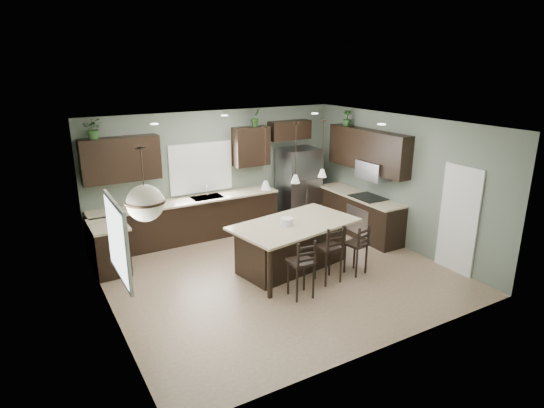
{
  "coord_description": "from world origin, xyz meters",
  "views": [
    {
      "loc": [
        -4.0,
        -6.7,
        3.82
      ],
      "look_at": [
        0.1,
        0.4,
        1.25
      ],
      "focal_mm": 30.0,
      "sensor_mm": 36.0,
      "label": 1
    }
  ],
  "objects_px": {
    "bar_stool_center": "(328,253)",
    "plant_back_left": "(94,128)",
    "serving_dish": "(287,222)",
    "bar_stool_right": "(356,249)",
    "kitchen_island": "(294,246)",
    "bar_stool_left": "(301,268)",
    "refrigerator": "(299,186)"
  },
  "relations": [
    {
      "from": "serving_dish",
      "to": "bar_stool_left",
      "type": "height_order",
      "value": "serving_dish"
    },
    {
      "from": "bar_stool_center",
      "to": "bar_stool_right",
      "type": "bearing_deg",
      "value": 0.36
    },
    {
      "from": "serving_dish",
      "to": "bar_stool_left",
      "type": "distance_m",
      "value": 1.12
    },
    {
      "from": "bar_stool_left",
      "to": "serving_dish",
      "type": "bearing_deg",
      "value": 76.31
    },
    {
      "from": "serving_dish",
      "to": "plant_back_left",
      "type": "bearing_deg",
      "value": 137.8
    },
    {
      "from": "serving_dish",
      "to": "plant_back_left",
      "type": "distance_m",
      "value": 4.1
    },
    {
      "from": "bar_stool_left",
      "to": "bar_stool_right",
      "type": "xyz_separation_m",
      "value": [
        1.39,
        0.23,
        -0.04
      ]
    },
    {
      "from": "bar_stool_center",
      "to": "plant_back_left",
      "type": "relative_size",
      "value": 2.68
    },
    {
      "from": "bar_stool_center",
      "to": "bar_stool_right",
      "type": "relative_size",
      "value": 1.13
    },
    {
      "from": "bar_stool_center",
      "to": "plant_back_left",
      "type": "bearing_deg",
      "value": 134.41
    },
    {
      "from": "kitchen_island",
      "to": "bar_stool_center",
      "type": "height_order",
      "value": "bar_stool_center"
    },
    {
      "from": "serving_dish",
      "to": "bar_stool_right",
      "type": "relative_size",
      "value": 0.25
    },
    {
      "from": "serving_dish",
      "to": "bar_stool_right",
      "type": "height_order",
      "value": "serving_dish"
    },
    {
      "from": "bar_stool_center",
      "to": "bar_stool_right",
      "type": "distance_m",
      "value": 0.65
    },
    {
      "from": "bar_stool_center",
      "to": "bar_stool_right",
      "type": "xyz_separation_m",
      "value": [
        0.65,
        0.01,
        -0.06
      ]
    },
    {
      "from": "refrigerator",
      "to": "bar_stool_left",
      "type": "height_order",
      "value": "refrigerator"
    },
    {
      "from": "refrigerator",
      "to": "serving_dish",
      "type": "height_order",
      "value": "refrigerator"
    },
    {
      "from": "refrigerator",
      "to": "bar_stool_right",
      "type": "distance_m",
      "value": 3.1
    },
    {
      "from": "bar_stool_right",
      "to": "plant_back_left",
      "type": "distance_m",
      "value": 5.49
    },
    {
      "from": "bar_stool_left",
      "to": "bar_stool_right",
      "type": "bearing_deg",
      "value": 13.93
    },
    {
      "from": "kitchen_island",
      "to": "bar_stool_right",
      "type": "bearing_deg",
      "value": -50.96
    },
    {
      "from": "refrigerator",
      "to": "bar_stool_center",
      "type": "distance_m",
      "value": 3.3
    },
    {
      "from": "bar_stool_right",
      "to": "kitchen_island",
      "type": "bearing_deg",
      "value": 127.87
    },
    {
      "from": "plant_back_left",
      "to": "kitchen_island",
      "type": "bearing_deg",
      "value": -39.88
    },
    {
      "from": "kitchen_island",
      "to": "plant_back_left",
      "type": "height_order",
      "value": "plant_back_left"
    },
    {
      "from": "refrigerator",
      "to": "serving_dish",
      "type": "relative_size",
      "value": 7.71
    },
    {
      "from": "bar_stool_center",
      "to": "bar_stool_right",
      "type": "height_order",
      "value": "bar_stool_center"
    },
    {
      "from": "kitchen_island",
      "to": "serving_dish",
      "type": "height_order",
      "value": "serving_dish"
    },
    {
      "from": "bar_stool_right",
      "to": "refrigerator",
      "type": "bearing_deg",
      "value": 66.15
    },
    {
      "from": "kitchen_island",
      "to": "bar_stool_right",
      "type": "xyz_separation_m",
      "value": [
        0.88,
        -0.76,
        0.02
      ]
    },
    {
      "from": "serving_dish",
      "to": "bar_stool_right",
      "type": "xyz_separation_m",
      "value": [
        1.07,
        -0.73,
        -0.51
      ]
    },
    {
      "from": "refrigerator",
      "to": "bar_stool_right",
      "type": "bearing_deg",
      "value": -102.74
    }
  ]
}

